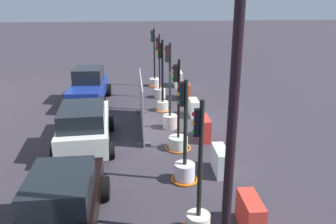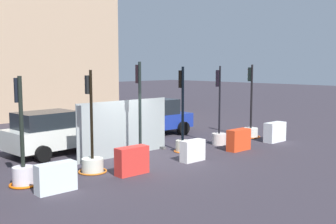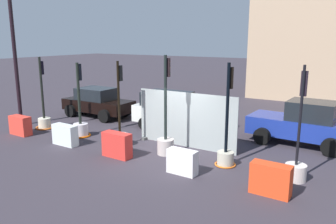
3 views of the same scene
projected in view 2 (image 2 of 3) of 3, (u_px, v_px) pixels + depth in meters
name	position (u px, v px, depth m)	size (l,w,h in m)	color
ground_plane	(144.00, 161.00, 14.96)	(120.00, 120.00, 0.00)	#352F38
traffic_light_1	(23.00, 167.00, 11.89)	(0.85, 0.85, 3.22)	silver
traffic_light_2	(92.00, 157.00, 13.40)	(0.95, 0.95, 3.37)	silver
traffic_light_3	(140.00, 142.00, 14.87)	(0.61, 0.61, 3.65)	#BCAFA9
traffic_light_4	(182.00, 135.00, 16.55)	(0.72, 0.72, 3.47)	#B9B29E
traffic_light_5	(219.00, 131.00, 18.08)	(0.63, 0.63, 3.49)	beige
traffic_light_6	(251.00, 127.00, 19.92)	(0.94, 0.94, 3.55)	silver
construction_barrier_1	(56.00, 178.00, 11.29)	(1.14, 0.43, 0.83)	silver
construction_barrier_2	(132.00, 161.00, 13.13)	(1.12, 0.45, 0.91)	red
construction_barrier_3	(193.00, 151.00, 14.95)	(0.98, 0.41, 0.79)	silver
construction_barrier_4	(239.00, 140.00, 16.84)	(1.10, 0.47, 0.89)	#E9401C
construction_barrier_5	(275.00, 132.00, 18.77)	(1.16, 0.51, 0.90)	white
car_blue_estate	(154.00, 118.00, 20.45)	(4.19, 2.19, 1.81)	navy
car_white_van	(56.00, 132.00, 16.23)	(4.30, 2.32, 1.72)	white
building_main_facade	(26.00, 5.00, 28.91)	(10.85, 8.04, 15.47)	tan
site_fence_panel	(124.00, 129.00, 15.82)	(4.26, 0.50, 2.17)	#949D9C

